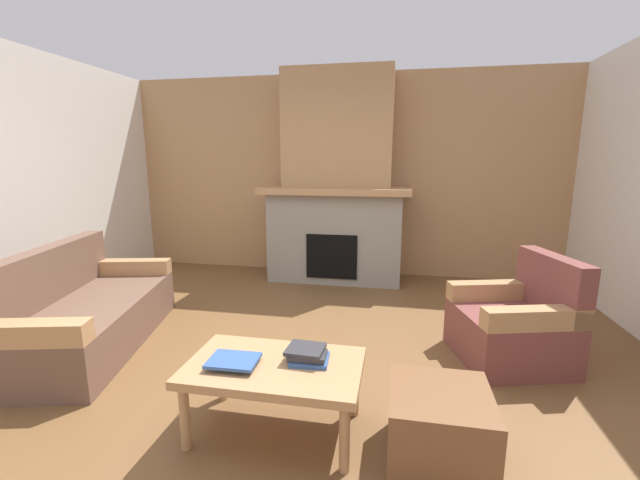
# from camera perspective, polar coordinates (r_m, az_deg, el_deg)

# --- Properties ---
(ground) EXTENTS (9.00, 9.00, 0.00)m
(ground) POSITION_cam_1_polar(r_m,az_deg,el_deg) (3.15, -5.34, -18.74)
(ground) COLOR brown
(wall_back_wood_panel) EXTENTS (6.00, 0.12, 2.70)m
(wall_back_wood_panel) POSITION_cam_1_polar(r_m,az_deg,el_deg) (5.67, 2.96, 9.02)
(wall_back_wood_panel) COLOR tan
(wall_back_wood_panel) RESTS_ON ground
(fireplace) EXTENTS (1.90, 0.82, 2.70)m
(fireplace) POSITION_cam_1_polar(r_m,az_deg,el_deg) (5.31, 2.37, 6.86)
(fireplace) COLOR gray
(fireplace) RESTS_ON ground
(couch) EXTENTS (1.24, 1.95, 0.85)m
(couch) POSITION_cam_1_polar(r_m,az_deg,el_deg) (4.03, -30.47, -8.97)
(couch) COLOR brown
(couch) RESTS_ON ground
(armchair) EXTENTS (0.93, 0.93, 0.85)m
(armchair) POSITION_cam_1_polar(r_m,az_deg,el_deg) (3.60, 25.95, -10.72)
(armchair) COLOR brown
(armchair) RESTS_ON ground
(coffee_table) EXTENTS (1.00, 0.60, 0.43)m
(coffee_table) POSITION_cam_1_polar(r_m,az_deg,el_deg) (2.45, -6.47, -18.05)
(coffee_table) COLOR tan
(coffee_table) RESTS_ON ground
(ottoman) EXTENTS (0.52, 0.52, 0.40)m
(ottoman) POSITION_cam_1_polar(r_m,az_deg,el_deg) (2.40, 16.45, -24.05)
(ottoman) COLOR brown
(ottoman) RESTS_ON ground
(book_stack_near_edge) EXTENTS (0.28, 0.23, 0.04)m
(book_stack_near_edge) POSITION_cam_1_polar(r_m,az_deg,el_deg) (2.43, -11.94, -16.38)
(book_stack_near_edge) COLOR #3D7F4C
(book_stack_near_edge) RESTS_ON coffee_table
(book_stack_center) EXTENTS (0.25, 0.21, 0.08)m
(book_stack_center) POSITION_cam_1_polar(r_m,az_deg,el_deg) (2.41, -1.76, -15.93)
(book_stack_center) COLOR #335699
(book_stack_center) RESTS_ON coffee_table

